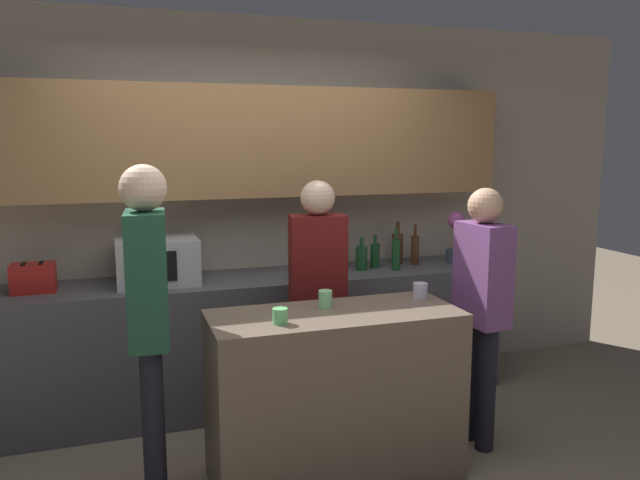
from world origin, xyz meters
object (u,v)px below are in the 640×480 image
(bottle_6, at_px, (397,248))
(person_right, at_px, (482,297))
(bottle_2, at_px, (344,251))
(cup_1, at_px, (325,299))
(microwave, at_px, (157,261))
(bottle_7, at_px, (415,249))
(toaster, at_px, (33,278))
(person_left, at_px, (148,306))
(person_center, at_px, (318,286))
(cup_0, at_px, (280,316))
(bottle_0, at_px, (314,260))
(potted_plant, at_px, (456,237))
(bottle_1, at_px, (329,257))
(bottle_4, at_px, (375,255))
(bottle_3, at_px, (361,257))
(bottle_5, at_px, (396,254))
(cup_2, at_px, (420,291))

(bottle_6, bearing_deg, person_right, -89.81)
(bottle_2, relative_size, cup_1, 3.44)
(microwave, bearing_deg, bottle_7, 0.89)
(toaster, distance_m, bottle_7, 2.64)
(bottle_6, relative_size, bottle_7, 1.04)
(person_left, relative_size, person_center, 1.08)
(cup_0, xyz_separation_m, person_center, (0.41, 0.65, -0.03))
(bottle_0, bearing_deg, cup_1, -104.57)
(cup_1, bearing_deg, potted_plant, 35.89)
(bottle_7, distance_m, person_center, 1.15)
(bottle_1, bearing_deg, bottle_2, 2.94)
(bottle_4, xyz_separation_m, cup_0, (-1.05, -1.25, -0.03))
(potted_plant, height_order, bottle_3, potted_plant)
(potted_plant, relative_size, bottle_5, 1.26)
(toaster, distance_m, bottle_2, 2.09)
(cup_2, bearing_deg, bottle_4, 81.27)
(toaster, xyz_separation_m, bottle_0, (1.84, 0.04, -0.00))
(bottle_3, distance_m, person_right, 1.07)
(bottle_4, relative_size, cup_2, 2.78)
(microwave, distance_m, bottle_6, 1.79)
(bottle_7, relative_size, cup_1, 3.24)
(microwave, xyz_separation_m, bottle_6, (1.78, 0.11, -0.03))
(person_center, bearing_deg, toaster, -10.51)
(bottle_3, xyz_separation_m, cup_2, (-0.03, -0.97, -0.02))
(toaster, distance_m, bottle_6, 2.53)
(bottle_2, bearing_deg, cup_0, -122.23)
(person_center, xyz_separation_m, person_right, (0.87, -0.46, -0.02))
(bottle_0, relative_size, bottle_2, 0.68)
(bottle_0, xyz_separation_m, bottle_3, (0.34, -0.07, 0.01))
(bottle_7, bearing_deg, bottle_6, 141.27)
(cup_1, bearing_deg, bottle_3, 58.06)
(potted_plant, height_order, person_right, person_right)
(bottle_0, relative_size, bottle_3, 0.92)
(bottle_2, height_order, person_left, person_left)
(cup_0, xyz_separation_m, person_right, (1.28, 0.19, -0.05))
(toaster, distance_m, person_left, 1.22)
(bottle_3, bearing_deg, bottle_4, 21.95)
(toaster, height_order, cup_2, toaster)
(potted_plant, height_order, person_center, person_center)
(person_left, bearing_deg, cup_0, 78.07)
(potted_plant, height_order, cup_2, potted_plant)
(bottle_3, bearing_deg, cup_2, -91.63)
(microwave, xyz_separation_m, person_left, (-0.12, -1.05, -0.02))
(person_center, relative_size, person_right, 1.02)
(toaster, relative_size, person_center, 0.16)
(microwave, xyz_separation_m, bottle_5, (1.67, -0.10, -0.03))
(bottle_7, height_order, person_right, person_right)
(toaster, distance_m, cup_1, 1.86)
(bottle_1, relative_size, person_left, 0.13)
(bottle_0, height_order, person_left, person_left)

